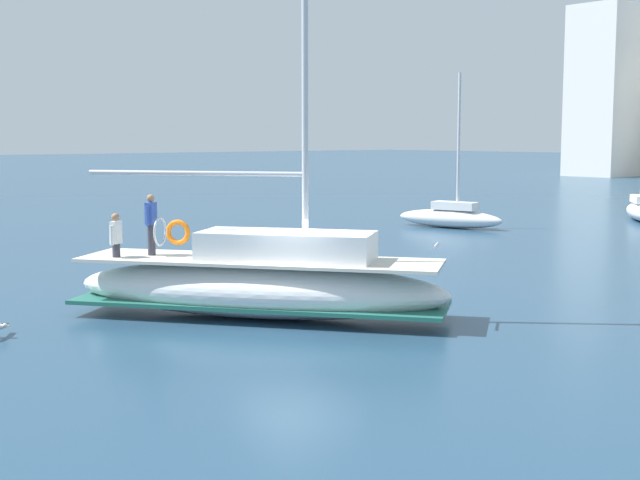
{
  "coord_description": "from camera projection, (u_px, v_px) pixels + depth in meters",
  "views": [
    {
      "loc": [
        16.43,
        -13.1,
        4.52
      ],
      "look_at": [
        -1.02,
        1.58,
        1.8
      ],
      "focal_mm": 48.84,
      "sensor_mm": 36.0,
      "label": 1
    }
  ],
  "objects": [
    {
      "name": "ground_plane",
      "position": [
        297.0,
        321.0,
        21.39
      ],
      "size": [
        400.0,
        400.0,
        0.0
      ],
      "primitive_type": "plane",
      "color": "navy"
    },
    {
      "name": "main_sailboat",
      "position": [
        262.0,
        281.0,
        21.77
      ],
      "size": [
        9.14,
        7.65,
        12.91
      ],
      "color": "white",
      "rests_on": "ground"
    },
    {
      "name": "moored_sloop_near",
      "position": [
        450.0,
        216.0,
        43.26
      ],
      "size": [
        5.76,
        2.69,
        7.61
      ],
      "color": "silver",
      "rests_on": "ground"
    },
    {
      "name": "mooring_buoy",
      "position": [
        267.0,
        265.0,
        29.2
      ],
      "size": [
        0.74,
        0.74,
        0.97
      ],
      "color": "#EA4C19",
      "rests_on": "ground"
    }
  ]
}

